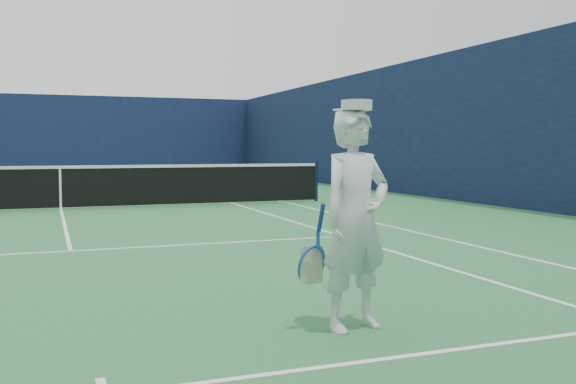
% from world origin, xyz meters
% --- Properties ---
extents(ground, '(80.00, 80.00, 0.00)m').
position_xyz_m(ground, '(0.00, 0.00, 0.00)').
color(ground, '#2A6E39').
rests_on(ground, ground).
extents(court_markings, '(11.03, 23.83, 0.01)m').
position_xyz_m(court_markings, '(0.00, 0.00, 0.00)').
color(court_markings, white).
rests_on(court_markings, ground).
extents(windscreen_fence, '(20.12, 36.12, 4.00)m').
position_xyz_m(windscreen_fence, '(0.00, 0.00, 2.00)').
color(windscreen_fence, '#10183A').
rests_on(windscreen_fence, ground).
extents(tennis_net, '(12.88, 0.09, 1.07)m').
position_xyz_m(tennis_net, '(0.00, 0.00, 0.55)').
color(tennis_net, '#141E4C').
rests_on(tennis_net, ground).
extents(tennis_player, '(0.83, 0.55, 1.79)m').
position_xyz_m(tennis_player, '(1.97, -11.14, 0.87)').
color(tennis_player, white).
rests_on(tennis_player, ground).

